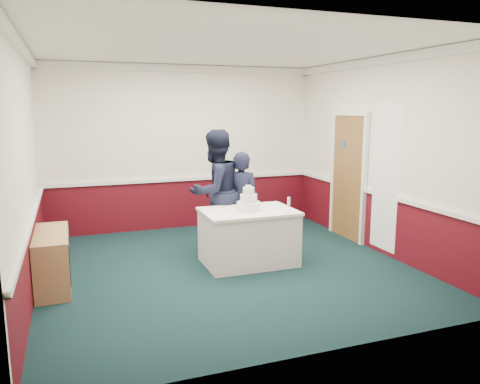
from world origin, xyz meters
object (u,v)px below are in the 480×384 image
object	(u,v)px
sideboard	(53,260)
cake_table	(248,236)
person_man	(215,192)
cake_knife	(252,213)
wedding_cake	(249,203)
person_woman	(241,202)
champagne_flute	(289,202)

from	to	relation	value
sideboard	cake_table	world-z (taller)	cake_table
person_man	cake_knife	bearing A→B (deg)	80.92
wedding_cake	person_man	world-z (taller)	person_man
wedding_cake	person_woman	xyz separation A→B (m)	(0.12, 0.61, -0.11)
sideboard	cake_table	distance (m)	2.64
cake_knife	champagne_flute	world-z (taller)	champagne_flute
sideboard	cake_knife	xyz separation A→B (m)	(2.61, -0.20, 0.44)
sideboard	cake_knife	world-z (taller)	cake_knife
champagne_flute	person_woman	xyz separation A→B (m)	(-0.38, 0.89, -0.14)
sideboard	wedding_cake	xyz separation A→B (m)	(2.64, 0.00, 0.55)
sideboard	person_woman	xyz separation A→B (m)	(2.76, 0.62, 0.44)
cake_table	person_woman	size ratio (longest dim) A/B	0.84
wedding_cake	person_woman	bearing A→B (deg)	79.27
sideboard	wedding_cake	world-z (taller)	wedding_cake
wedding_cake	champagne_flute	size ratio (longest dim) A/B	1.78
sideboard	champagne_flute	xyz separation A→B (m)	(3.14, -0.28, 0.58)
wedding_cake	person_man	distance (m)	0.77
cake_table	person_man	bearing A→B (deg)	110.96
sideboard	person_man	xyz separation A→B (m)	(2.36, 0.72, 0.60)
wedding_cake	person_woman	size ratio (longest dim) A/B	0.23
sideboard	person_man	distance (m)	2.54
cake_knife	person_woman	distance (m)	0.83
sideboard	wedding_cake	size ratio (longest dim) A/B	3.30
wedding_cake	cake_table	bearing A→B (deg)	-90.00
cake_table	person_woman	world-z (taller)	person_woman
person_woman	cake_knife	bearing A→B (deg)	114.13
cake_table	sideboard	bearing A→B (deg)	-179.95
wedding_cake	champagne_flute	xyz separation A→B (m)	(0.50, -0.28, 0.03)
sideboard	person_man	world-z (taller)	person_man
champagne_flute	person_man	distance (m)	1.26
wedding_cake	cake_knife	distance (m)	0.23
sideboard	person_woman	size ratio (longest dim) A/B	0.76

